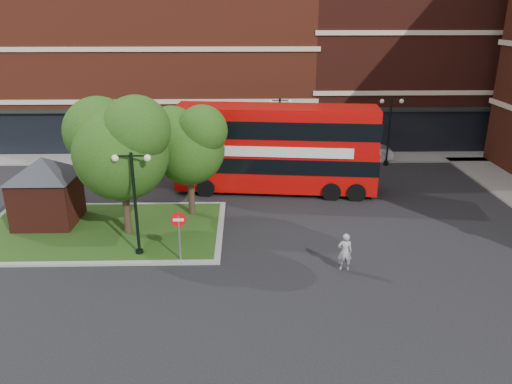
{
  "coord_description": "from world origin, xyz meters",
  "views": [
    {
      "loc": [
        -0.57,
        -20.88,
        10.77
      ],
      "look_at": [
        0.03,
        3.31,
        2.0
      ],
      "focal_mm": 35.0,
      "sensor_mm": 36.0,
      "label": 1
    }
  ],
  "objects_px": {
    "car_silver": "(256,156)",
    "car_white": "(362,150)",
    "woman": "(345,252)",
    "bus": "(276,143)"
  },
  "relations": [
    {
      "from": "car_white",
      "to": "car_silver",
      "type": "bearing_deg",
      "value": 104.22
    },
    {
      "from": "car_white",
      "to": "woman",
      "type": "bearing_deg",
      "value": 168.77
    },
    {
      "from": "bus",
      "to": "car_white",
      "type": "relative_size",
      "value": 2.71
    },
    {
      "from": "bus",
      "to": "car_silver",
      "type": "relative_size",
      "value": 2.77
    },
    {
      "from": "woman",
      "to": "car_silver",
      "type": "height_order",
      "value": "woman"
    },
    {
      "from": "woman",
      "to": "car_silver",
      "type": "distance_m",
      "value": 16.26
    },
    {
      "from": "bus",
      "to": "car_silver",
      "type": "height_order",
      "value": "bus"
    },
    {
      "from": "woman",
      "to": "car_silver",
      "type": "xyz_separation_m",
      "value": [
        -3.48,
        15.89,
        -0.1
      ]
    },
    {
      "from": "car_silver",
      "to": "car_white",
      "type": "height_order",
      "value": "car_silver"
    },
    {
      "from": "bus",
      "to": "car_white",
      "type": "bearing_deg",
      "value": 50.83
    }
  ]
}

